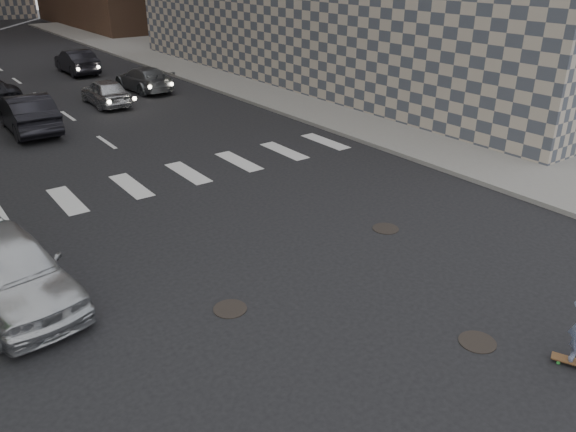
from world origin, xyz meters
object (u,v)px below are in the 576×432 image
at_px(traffic_car_a, 27,113).
at_px(traffic_car_b, 144,79).
at_px(traffic_car_e, 77,62).
at_px(silver_sedan, 8,270).
at_px(traffic_car_d, 105,92).

height_order(traffic_car_a, traffic_car_b, traffic_car_a).
bearing_deg(traffic_car_e, silver_sedan, 69.58).
xyz_separation_m(traffic_car_d, traffic_car_e, (1.47, 9.17, 0.08)).
xyz_separation_m(traffic_car_a, traffic_car_d, (4.18, 2.61, -0.13)).
relative_size(silver_sedan, traffic_car_e, 1.03).
bearing_deg(traffic_car_d, traffic_car_a, 32.54).
relative_size(traffic_car_a, traffic_car_e, 1.07).
distance_m(silver_sedan, traffic_car_e, 26.67).
bearing_deg(silver_sedan, traffic_car_d, 56.58).
height_order(traffic_car_b, traffic_car_d, traffic_car_d).
bearing_deg(traffic_car_b, silver_sedan, 56.02).
relative_size(silver_sedan, traffic_car_b, 1.04).
xyz_separation_m(traffic_car_b, traffic_car_e, (-1.36, 7.17, 0.09)).
bearing_deg(traffic_car_b, traffic_car_e, -82.77).
relative_size(traffic_car_a, traffic_car_b, 1.08).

